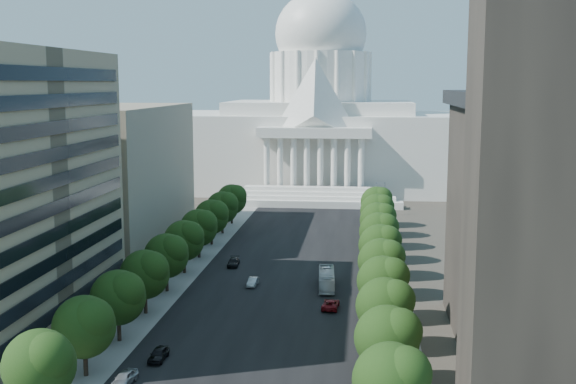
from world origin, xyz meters
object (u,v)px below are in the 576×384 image
(car_dark_a, at_px, (159,354))
(car_dark_b, at_px, (233,262))
(car_parked, at_px, (124,378))
(city_bus, at_px, (327,279))
(car_silver, at_px, (253,282))
(car_red, at_px, (331,304))

(car_dark_a, bearing_deg, car_dark_b, 90.52)
(car_dark_b, distance_m, car_parked, 56.03)
(car_dark_b, xyz_separation_m, car_parked, (-2.68, -55.96, 0.06))
(car_dark_b, relative_size, city_bus, 0.46)
(car_dark_a, distance_m, city_bus, 40.27)
(car_silver, height_order, car_dark_b, car_dark_b)
(car_red, distance_m, car_parked, 38.70)
(city_bus, bearing_deg, car_red, -87.29)
(car_parked, relative_size, city_bus, 0.42)
(car_red, bearing_deg, car_silver, -34.95)
(car_dark_a, distance_m, car_red, 31.45)
(car_dark_a, relative_size, car_dark_b, 0.91)
(car_parked, xyz_separation_m, city_bus, (21.38, 43.00, 0.75))
(car_dark_a, bearing_deg, car_silver, 80.70)
(car_parked, bearing_deg, car_silver, 86.14)
(car_red, bearing_deg, car_dark_b, -46.91)
(city_bus, bearing_deg, car_dark_a, -122.52)
(car_red, xyz_separation_m, car_dark_b, (-19.97, 24.58, 0.00))
(car_red, relative_size, city_bus, 0.48)
(car_silver, bearing_deg, city_bus, 3.49)
(car_dark_a, bearing_deg, car_red, 50.12)
(car_red, bearing_deg, city_bus, -79.78)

